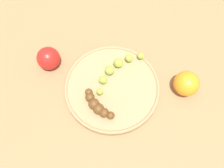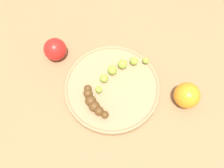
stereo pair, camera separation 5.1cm
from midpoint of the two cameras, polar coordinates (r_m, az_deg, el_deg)
The scene contains 6 objects.
ground_plane at distance 0.76m, azimuth -1.92°, elevation -1.33°, with size 2.40×2.40×0.00m, color #936D47.
fruit_bowl at distance 0.75m, azimuth -1.95°, elevation -0.96°, with size 0.29×0.29×0.02m.
banana_green at distance 0.75m, azimuth -1.04°, elevation 3.50°, with size 0.07×0.19×0.03m.
banana_overripe at distance 0.71m, azimuth -5.53°, elevation -5.16°, with size 0.12×0.05×0.03m.
orange_fruit at distance 0.75m, azimuth 14.96°, elevation -0.04°, with size 0.08×0.08×0.08m, color orange.
apple_red at distance 0.80m, azimuth -16.25°, elevation 5.58°, with size 0.07×0.07×0.07m, color red.
Camera 1 is at (0.25, -0.16, 0.70)m, focal length 39.63 mm.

